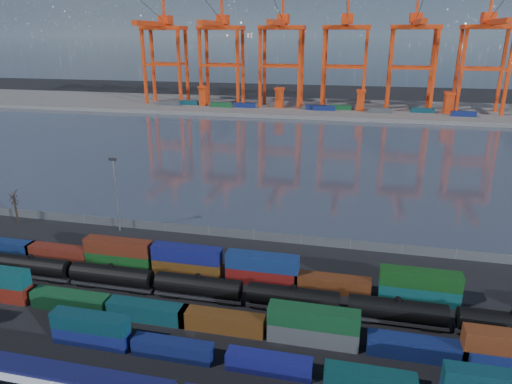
# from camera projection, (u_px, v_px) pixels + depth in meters

# --- Properties ---
(ground) EXTENTS (700.00, 700.00, 0.00)m
(ground) POSITION_uv_depth(u_px,v_px,m) (213.00, 314.00, 70.61)
(ground) COLOR black
(ground) RESTS_ON ground
(harbor_water) EXTENTS (700.00, 700.00, 0.00)m
(harbor_water) POSITION_uv_depth(u_px,v_px,m) (301.00, 153.00, 167.43)
(harbor_water) COLOR #323A48
(harbor_water) RESTS_ON ground
(far_quay) EXTENTS (700.00, 70.00, 2.00)m
(far_quay) POSITION_uv_depth(u_px,v_px,m) (325.00, 108.00, 263.92)
(far_quay) COLOR #514F4C
(far_quay) RESTS_ON ground
(container_row_south) EXTENTS (139.63, 2.26, 4.81)m
(container_row_south) POSITION_uv_depth(u_px,v_px,m) (261.00, 357.00, 58.21)
(container_row_south) COLOR #414546
(container_row_south) RESTS_ON ground
(container_row_mid) EXTENTS (141.25, 2.57, 5.48)m
(container_row_mid) POSITION_uv_depth(u_px,v_px,m) (164.00, 310.00, 68.23)
(container_row_mid) COLOR #404245
(container_row_mid) RESTS_ON ground
(container_row_north) EXTENTS (129.35, 2.57, 5.47)m
(container_row_north) POSITION_uv_depth(u_px,v_px,m) (209.00, 266.00, 80.93)
(container_row_north) COLOR navy
(container_row_north) RESTS_ON ground
(tanker_string) EXTENTS (107.73, 3.16, 4.53)m
(tanker_string) POSITION_uv_depth(u_px,v_px,m) (198.00, 287.00, 73.98)
(tanker_string) COLOR black
(tanker_string) RESTS_ON ground
(waterfront_fence) EXTENTS (160.12, 0.12, 2.20)m
(waterfront_fence) POSITION_uv_depth(u_px,v_px,m) (254.00, 235.00, 96.10)
(waterfront_fence) COLOR #595B5E
(waterfront_fence) RESTS_ON ground
(bare_tree) EXTENTS (2.07, 2.16, 8.05)m
(bare_tree) POSITION_uv_depth(u_px,v_px,m) (15.00, 207.00, 103.72)
(bare_tree) COLOR black
(bare_tree) RESTS_ON ground
(yard_light_mast) EXTENTS (1.60, 0.40, 16.60)m
(yard_light_mast) POSITION_uv_depth(u_px,v_px,m) (116.00, 191.00, 97.84)
(yard_light_mast) COLOR slate
(yard_light_mast) RESTS_ON ground
(gantry_cranes) EXTENTS (200.00, 48.00, 65.00)m
(gantry_cranes) POSITION_uv_depth(u_px,v_px,m) (313.00, 37.00, 246.65)
(gantry_cranes) COLOR red
(gantry_cranes) RESTS_ON ground
(quay_containers) EXTENTS (172.58, 10.99, 2.60)m
(quay_containers) POSITION_uv_depth(u_px,v_px,m) (303.00, 107.00, 252.07)
(quay_containers) COLOR navy
(quay_containers) RESTS_ON far_quay
(straddle_carriers) EXTENTS (140.00, 7.00, 11.10)m
(straddle_carriers) POSITION_uv_depth(u_px,v_px,m) (319.00, 98.00, 253.01)
(straddle_carriers) COLOR red
(straddle_carriers) RESTS_ON far_quay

